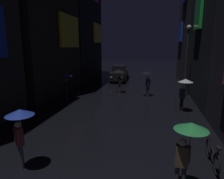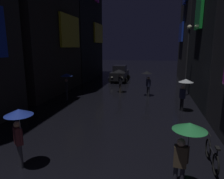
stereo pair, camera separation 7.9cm
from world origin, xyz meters
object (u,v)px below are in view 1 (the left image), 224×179
(pedestrian_foreground_left_black, at_px, (119,75))
(car_distant, at_px, (119,74))
(pedestrian_foreground_right_blue, at_px, (20,122))
(pedestrian_near_crossing_clear, at_px, (184,86))
(pedestrian_midstreet_left_blue, at_px, (66,79))
(pedestrian_far_right_black, at_px, (147,77))
(bicycle_parked_at_storefront, at_px, (213,155))
(streetlamp_right_far, at_px, (187,53))
(pedestrian_midstreet_centre_green, at_px, (188,139))

(pedestrian_foreground_left_black, distance_m, car_distant, 6.32)
(pedestrian_foreground_right_blue, relative_size, pedestrian_near_crossing_clear, 1.00)
(pedestrian_near_crossing_clear, bearing_deg, pedestrian_midstreet_left_blue, 174.04)
(pedestrian_foreground_right_blue, relative_size, pedestrian_far_right_black, 1.00)
(pedestrian_foreground_left_black, relative_size, pedestrian_midstreet_left_blue, 1.00)
(pedestrian_far_right_black, height_order, bicycle_parked_at_storefront, pedestrian_far_right_black)
(pedestrian_foreground_left_black, distance_m, streetlamp_right_far, 5.91)
(car_distant, bearing_deg, pedestrian_far_right_black, -62.93)
(pedestrian_foreground_right_blue, height_order, car_distant, pedestrian_foreground_right_blue)
(pedestrian_far_right_black, distance_m, pedestrian_near_crossing_clear, 4.35)
(bicycle_parked_at_storefront, relative_size, car_distant, 0.44)
(pedestrian_foreground_left_black, xyz_separation_m, bicycle_parked_at_storefront, (5.19, -10.45, -1.28))
(pedestrian_midstreet_centre_green, xyz_separation_m, pedestrian_far_right_black, (-1.54, 11.31, 0.00))
(pedestrian_near_crossing_clear, relative_size, bicycle_parked_at_storefront, 1.16)
(pedestrian_far_right_black, xyz_separation_m, car_distant, (-3.57, 6.98, -0.74))
(pedestrian_midstreet_left_blue, relative_size, bicycle_parked_at_storefront, 1.16)
(pedestrian_foreground_right_blue, relative_size, bicycle_parked_at_storefront, 1.16)
(bicycle_parked_at_storefront, bearing_deg, pedestrian_foreground_left_black, 116.41)
(pedestrian_foreground_left_black, xyz_separation_m, pedestrian_midstreet_centre_green, (4.04, -12.11, 0.00))
(pedestrian_midstreet_centre_green, height_order, pedestrian_near_crossing_clear, same)
(pedestrian_foreground_left_black, relative_size, pedestrian_far_right_black, 1.00)
(bicycle_parked_at_storefront, height_order, streetlamp_right_far, streetlamp_right_far)
(pedestrian_near_crossing_clear, bearing_deg, pedestrian_foreground_right_blue, -128.58)
(pedestrian_foreground_left_black, distance_m, pedestrian_midstreet_left_blue, 4.90)
(pedestrian_foreground_left_black, xyz_separation_m, streetlamp_right_far, (5.59, -0.05, 1.92))
(pedestrian_near_crossing_clear, xyz_separation_m, streetlamp_right_far, (0.62, 4.33, 1.92))
(pedestrian_midstreet_centre_green, distance_m, pedestrian_near_crossing_clear, 7.79)
(pedestrian_foreground_left_black, distance_m, pedestrian_midstreet_centre_green, 12.77)
(pedestrian_foreground_left_black, height_order, pedestrian_near_crossing_clear, same)
(bicycle_parked_at_storefront, distance_m, streetlamp_right_far, 10.89)
(pedestrian_midstreet_left_blue, xyz_separation_m, pedestrian_far_right_black, (5.93, 2.70, 0.00))
(pedestrian_foreground_left_black, height_order, car_distant, pedestrian_foreground_left_black)
(pedestrian_far_right_black, relative_size, pedestrian_near_crossing_clear, 1.00)
(pedestrian_foreground_left_black, xyz_separation_m, pedestrian_near_crossing_clear, (4.97, -4.38, 0.00))
(pedestrian_midstreet_left_blue, bearing_deg, pedestrian_foreground_left_black, 45.57)
(car_distant, xyz_separation_m, streetlamp_right_far, (6.67, -6.23, 2.66))
(pedestrian_midstreet_centre_green, bearing_deg, streetlamp_right_far, 82.66)
(streetlamp_right_far, bearing_deg, pedestrian_far_right_black, -166.35)
(pedestrian_far_right_black, distance_m, streetlamp_right_far, 3.72)
(pedestrian_midstreet_centre_green, xyz_separation_m, pedestrian_foreground_right_blue, (-5.17, 0.09, 0.00))
(pedestrian_midstreet_left_blue, xyz_separation_m, pedestrian_near_crossing_clear, (8.40, -0.88, 0.00))
(pedestrian_midstreet_left_blue, xyz_separation_m, car_distant, (2.35, 9.69, -0.74))
(pedestrian_foreground_left_black, relative_size, bicycle_parked_at_storefront, 1.16)
(car_distant, relative_size, streetlamp_right_far, 0.72)
(pedestrian_foreground_right_blue, distance_m, pedestrian_far_right_black, 11.79)
(pedestrian_foreground_left_black, height_order, streetlamp_right_far, streetlamp_right_far)
(pedestrian_midstreet_centre_green, height_order, pedestrian_foreground_right_blue, same)
(pedestrian_midstreet_centre_green, bearing_deg, pedestrian_foreground_left_black, 108.44)
(bicycle_parked_at_storefront, relative_size, streetlamp_right_far, 0.32)
(pedestrian_midstreet_centre_green, height_order, bicycle_parked_at_storefront, pedestrian_midstreet_centre_green)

